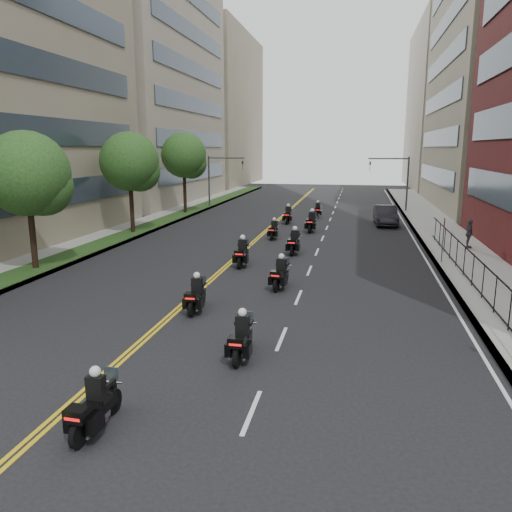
{
  "coord_description": "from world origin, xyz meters",
  "views": [
    {
      "loc": [
        5.57,
        -11.13,
        6.48
      ],
      "look_at": [
        0.84,
        12.16,
        1.31
      ],
      "focal_mm": 35.0,
      "sensor_mm": 36.0,
      "label": 1
    }
  ],
  "objects_px": {
    "motorcycle_0": "(94,407)",
    "pedestrian_c": "(469,234)",
    "motorcycle_9": "(318,211)",
    "motorcycle_3": "(280,275)",
    "motorcycle_4": "(242,254)",
    "motorcycle_8": "(288,216)",
    "motorcycle_1": "(242,339)",
    "motorcycle_2": "(196,296)",
    "parked_sedan": "(386,215)",
    "motorcycle_5": "(294,243)",
    "motorcycle_6": "(274,231)",
    "motorcycle_7": "(312,223)"
  },
  "relations": [
    {
      "from": "motorcycle_7",
      "to": "motorcycle_9",
      "type": "relative_size",
      "value": 1.15
    },
    {
      "from": "motorcycle_8",
      "to": "pedestrian_c",
      "type": "xyz_separation_m",
      "value": [
        13.02,
        -9.3,
        0.41
      ]
    },
    {
      "from": "motorcycle_4",
      "to": "motorcycle_9",
      "type": "relative_size",
      "value": 1.1
    },
    {
      "from": "motorcycle_0",
      "to": "pedestrian_c",
      "type": "xyz_separation_m",
      "value": [
        12.91,
        24.11,
        0.46
      ]
    },
    {
      "from": "motorcycle_2",
      "to": "motorcycle_5",
      "type": "xyz_separation_m",
      "value": [
        2.46,
        11.93,
        0.05
      ]
    },
    {
      "from": "motorcycle_1",
      "to": "pedestrian_c",
      "type": "height_order",
      "value": "pedestrian_c"
    },
    {
      "from": "motorcycle_4",
      "to": "pedestrian_c",
      "type": "relative_size",
      "value": 1.27
    },
    {
      "from": "pedestrian_c",
      "to": "motorcycle_8",
      "type": "bearing_deg",
      "value": 61.24
    },
    {
      "from": "motorcycle_4",
      "to": "motorcycle_7",
      "type": "relative_size",
      "value": 0.96
    },
    {
      "from": "motorcycle_2",
      "to": "pedestrian_c",
      "type": "height_order",
      "value": "pedestrian_c"
    },
    {
      "from": "motorcycle_5",
      "to": "pedestrian_c",
      "type": "distance_m",
      "value": 11.38
    },
    {
      "from": "motorcycle_4",
      "to": "motorcycle_7",
      "type": "bearing_deg",
      "value": 75.35
    },
    {
      "from": "motorcycle_1",
      "to": "motorcycle_4",
      "type": "height_order",
      "value": "motorcycle_4"
    },
    {
      "from": "motorcycle_1",
      "to": "parked_sedan",
      "type": "height_order",
      "value": "parked_sedan"
    },
    {
      "from": "motorcycle_9",
      "to": "motorcycle_5",
      "type": "bearing_deg",
      "value": -93.85
    },
    {
      "from": "motorcycle_9",
      "to": "pedestrian_c",
      "type": "height_order",
      "value": "pedestrian_c"
    },
    {
      "from": "motorcycle_0",
      "to": "motorcycle_1",
      "type": "xyz_separation_m",
      "value": [
        2.41,
        4.7,
        0.02
      ]
    },
    {
      "from": "motorcycle_0",
      "to": "motorcycle_6",
      "type": "bearing_deg",
      "value": 92.38
    },
    {
      "from": "motorcycle_2",
      "to": "motorcycle_9",
      "type": "bearing_deg",
      "value": 82.85
    },
    {
      "from": "motorcycle_2",
      "to": "pedestrian_c",
      "type": "xyz_separation_m",
      "value": [
        13.33,
        15.28,
        0.45
      ]
    },
    {
      "from": "parked_sedan",
      "to": "motorcycle_0",
      "type": "bearing_deg",
      "value": -106.38
    },
    {
      "from": "motorcycle_5",
      "to": "motorcycle_6",
      "type": "xyz_separation_m",
      "value": [
        -2.11,
        4.87,
        -0.07
      ]
    },
    {
      "from": "motorcycle_2",
      "to": "motorcycle_6",
      "type": "relative_size",
      "value": 1.04
    },
    {
      "from": "motorcycle_3",
      "to": "parked_sedan",
      "type": "distance_m",
      "value": 22.06
    },
    {
      "from": "motorcycle_3",
      "to": "motorcycle_2",
      "type": "bearing_deg",
      "value": -117.71
    },
    {
      "from": "motorcycle_8",
      "to": "parked_sedan",
      "type": "height_order",
      "value": "motorcycle_8"
    },
    {
      "from": "motorcycle_0",
      "to": "motorcycle_4",
      "type": "bearing_deg",
      "value": 93.57
    },
    {
      "from": "motorcycle_5",
      "to": "motorcycle_6",
      "type": "height_order",
      "value": "motorcycle_5"
    },
    {
      "from": "motorcycle_8",
      "to": "motorcycle_9",
      "type": "bearing_deg",
      "value": 62.36
    },
    {
      "from": "motorcycle_1",
      "to": "motorcycle_3",
      "type": "distance_m",
      "value": 8.16
    },
    {
      "from": "motorcycle_5",
      "to": "parked_sedan",
      "type": "relative_size",
      "value": 0.47
    },
    {
      "from": "motorcycle_8",
      "to": "motorcycle_7",
      "type": "bearing_deg",
      "value": -60.23
    },
    {
      "from": "motorcycle_9",
      "to": "parked_sedan",
      "type": "distance_m",
      "value": 7.12
    },
    {
      "from": "motorcycle_8",
      "to": "parked_sedan",
      "type": "distance_m",
      "value": 8.34
    },
    {
      "from": "motorcycle_8",
      "to": "motorcycle_9",
      "type": "relative_size",
      "value": 1.07
    },
    {
      "from": "motorcycle_6",
      "to": "motorcycle_7",
      "type": "distance_m",
      "value": 4.38
    },
    {
      "from": "motorcycle_3",
      "to": "motorcycle_6",
      "type": "xyz_separation_m",
      "value": [
        -2.45,
        12.77,
        -0.04
      ]
    },
    {
      "from": "motorcycle_0",
      "to": "motorcycle_9",
      "type": "height_order",
      "value": "motorcycle_9"
    },
    {
      "from": "motorcycle_9",
      "to": "motorcycle_3",
      "type": "bearing_deg",
      "value": -92.98
    },
    {
      "from": "motorcycle_0",
      "to": "parked_sedan",
      "type": "bearing_deg",
      "value": 78.72
    },
    {
      "from": "motorcycle_9",
      "to": "motorcycle_7",
      "type": "bearing_deg",
      "value": -92.14
    },
    {
      "from": "motorcycle_3",
      "to": "motorcycle_6",
      "type": "distance_m",
      "value": 13.0
    },
    {
      "from": "motorcycle_4",
      "to": "motorcycle_1",
      "type": "bearing_deg",
      "value": -79.28
    },
    {
      "from": "motorcycle_6",
      "to": "motorcycle_8",
      "type": "xyz_separation_m",
      "value": [
        -0.05,
        7.78,
        0.07
      ]
    },
    {
      "from": "motorcycle_3",
      "to": "motorcycle_4",
      "type": "distance_m",
      "value": 4.9
    },
    {
      "from": "motorcycle_7",
      "to": "motorcycle_3",
      "type": "bearing_deg",
      "value": -85.64
    },
    {
      "from": "motorcycle_2",
      "to": "motorcycle_7",
      "type": "height_order",
      "value": "motorcycle_7"
    },
    {
      "from": "parked_sedan",
      "to": "pedestrian_c",
      "type": "relative_size",
      "value": 2.68
    },
    {
      "from": "motorcycle_2",
      "to": "motorcycle_4",
      "type": "xyz_separation_m",
      "value": [
        0.03,
        8.07,
        0.06
      ]
    },
    {
      "from": "motorcycle_0",
      "to": "motorcycle_6",
      "type": "distance_m",
      "value": 25.62
    }
  ]
}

